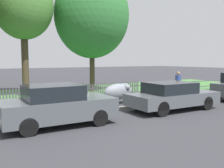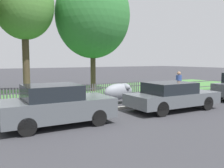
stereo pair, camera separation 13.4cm
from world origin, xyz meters
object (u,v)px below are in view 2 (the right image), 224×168
Objects in this scene: parked_car_navy_estate at (172,96)px; tree_far_left at (93,15)px; parked_car_black_saloon at (56,105)px; tree_mid_park at (24,6)px; covered_motorcycle at (119,91)px; pedestrian_near_fence at (179,84)px.

tree_far_left is at bearing 91.03° from parked_car_navy_estate.
tree_mid_park is at bearing 86.28° from parked_car_black_saloon.
covered_motorcycle is at bearing -102.88° from tree_far_left.
tree_far_left is (5.43, 7.94, 4.73)m from parked_car_black_saloon.
tree_far_left is at bearing 102.48° from pedestrian_near_fence.
tree_far_left reaches higher than covered_motorcycle.
tree_far_left is (1.26, 5.51, 4.80)m from covered_motorcycle.
tree_far_left is at bearing 0.24° from tree_mid_park.
parked_car_navy_estate is 2.85m from covered_motorcycle.
tree_mid_park is 4.78× the size of pedestrian_near_fence.
covered_motorcycle is 7.42m from tree_far_left.
parked_car_navy_estate is at bearing -90.34° from tree_far_left.
tree_mid_park is (-4.67, 8.07, 4.93)m from parked_car_navy_estate.
parked_car_black_saloon is 0.90× the size of parked_car_navy_estate.
parked_car_black_saloon is at bearing -176.89° from pedestrian_near_fence.
parked_car_black_saloon reaches higher than covered_motorcycle.
pedestrian_near_fence is at bearing -7.57° from covered_motorcycle.
covered_motorcycle is 1.15× the size of pedestrian_near_fence.
covered_motorcycle is 0.22× the size of tree_far_left.
parked_car_black_saloon is 0.46× the size of tree_far_left.
covered_motorcycle is 8.16m from tree_mid_park.
pedestrian_near_fence is at bearing -39.18° from tree_mid_park.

